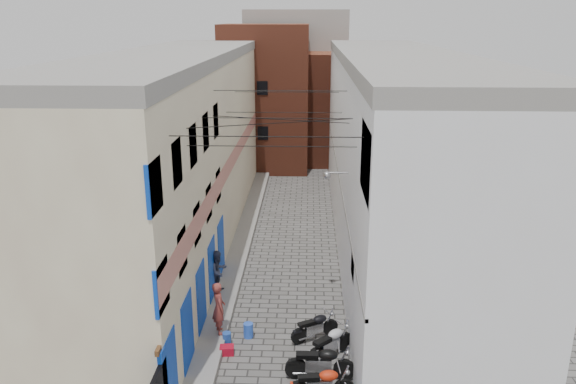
# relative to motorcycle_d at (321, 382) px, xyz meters

# --- Properties ---
(plinth) EXTENTS (0.90, 26.00, 0.25)m
(plinth) POSITION_rel_motorcycle_d_xyz_m (-3.57, 11.49, -0.44)
(plinth) COLOR gray
(plinth) RESTS_ON ground
(building_left) EXTENTS (5.10, 27.00, 9.00)m
(building_left) POSITION_rel_motorcycle_d_xyz_m (-6.50, 11.44, 3.94)
(building_left) COLOR #C8B597
(building_left) RESTS_ON ground
(building_right) EXTENTS (5.94, 26.00, 9.00)m
(building_right) POSITION_rel_motorcycle_d_xyz_m (3.47, 11.48, 3.94)
(building_right) COLOR white
(building_right) RESTS_ON ground
(building_far_brick_left) EXTENTS (6.00, 6.00, 10.00)m
(building_far_brick_left) POSITION_rel_motorcycle_d_xyz_m (-3.52, 26.49, 4.44)
(building_far_brick_left) COLOR brown
(building_far_brick_left) RESTS_ON ground
(building_far_brick_right) EXTENTS (5.00, 6.00, 8.00)m
(building_far_brick_right) POSITION_rel_motorcycle_d_xyz_m (1.48, 28.49, 3.44)
(building_far_brick_right) COLOR brown
(building_far_brick_right) RESTS_ON ground
(building_far_concrete) EXTENTS (8.00, 5.00, 11.00)m
(building_far_concrete) POSITION_rel_motorcycle_d_xyz_m (-1.52, 32.49, 4.94)
(building_far_concrete) COLOR gray
(building_far_concrete) RESTS_ON ground
(far_shopfront) EXTENTS (2.00, 0.30, 2.40)m
(far_shopfront) POSITION_rel_motorcycle_d_xyz_m (-1.52, 23.69, 0.64)
(far_shopfront) COLOR black
(far_shopfront) RESTS_ON ground
(overhead_wires) EXTENTS (5.80, 13.02, 1.32)m
(overhead_wires) POSITION_rel_motorcycle_d_xyz_m (-1.52, 6.13, 6.56)
(overhead_wires) COLOR black
(overhead_wires) RESTS_ON ground
(motorcycle_d) EXTENTS (2.00, 0.84, 1.12)m
(motorcycle_d) POSITION_rel_motorcycle_d_xyz_m (0.00, 0.00, 0.00)
(motorcycle_d) COLOR red
(motorcycle_d) RESTS_ON ground
(motorcycle_e) EXTENTS (2.12, 0.68, 1.22)m
(motorcycle_e) POSITION_rel_motorcycle_d_xyz_m (-0.01, 0.94, 0.05)
(motorcycle_e) COLOR black
(motorcycle_e) RESTS_ON ground
(motorcycle_f) EXTENTS (1.88, 1.80, 1.14)m
(motorcycle_f) POSITION_rel_motorcycle_d_xyz_m (0.33, 2.04, 0.01)
(motorcycle_f) COLOR silver
(motorcycle_f) RESTS_ON ground
(motorcycle_g) EXTENTS (1.83, 1.38, 1.03)m
(motorcycle_g) POSITION_rel_motorcycle_d_xyz_m (-0.16, 3.13, -0.04)
(motorcycle_g) COLOR black
(motorcycle_g) RESTS_ON ground
(person_a) EXTENTS (0.66, 0.78, 1.83)m
(person_a) POSITION_rel_motorcycle_d_xyz_m (-3.36, 3.03, 0.60)
(person_a) COLOR brown
(person_a) RESTS_ON plinth
(person_b) EXTENTS (0.99, 1.03, 1.68)m
(person_b) POSITION_rel_motorcycle_d_xyz_m (-3.86, 6.00, 0.53)
(person_b) COLOR #383D54
(person_b) RESTS_ON plinth
(water_jug_near) EXTENTS (0.31, 0.31, 0.45)m
(water_jug_near) POSITION_rel_motorcycle_d_xyz_m (-3.07, 2.66, -0.34)
(water_jug_near) COLOR #234DAF
(water_jug_near) RESTS_ON ground
(water_jug_far) EXTENTS (0.35, 0.35, 0.51)m
(water_jug_far) POSITION_rel_motorcycle_d_xyz_m (-2.41, 3.16, -0.30)
(water_jug_far) COLOR blue
(water_jug_far) RESTS_ON ground
(red_crate) EXTENTS (0.48, 0.38, 0.28)m
(red_crate) POSITION_rel_motorcycle_d_xyz_m (-3.00, 2.13, -0.42)
(red_crate) COLOR #AB0C21
(red_crate) RESTS_ON ground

